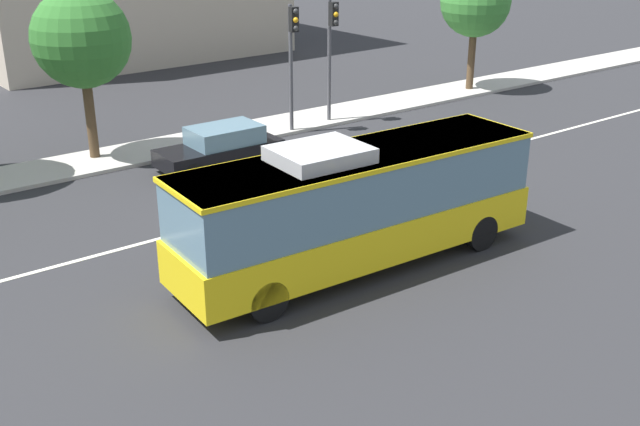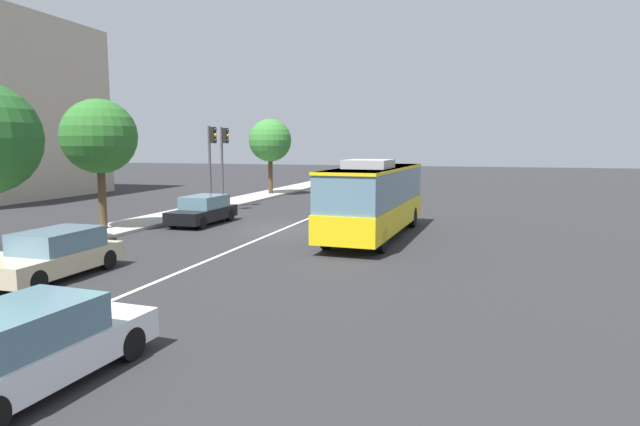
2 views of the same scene
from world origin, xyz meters
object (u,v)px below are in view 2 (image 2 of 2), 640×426
object	(u,v)px
sedan_beige	(55,254)
traffic_light_far_corner	(212,153)
transit_bus	(375,196)
sedan_black	(203,210)
traffic_light_mid_block	(224,153)
street_tree_kerbside_left	(270,141)
sedan_white	(27,347)
street_tree_kerbside_centre	(99,137)

from	to	relation	value
sedan_beige	traffic_light_far_corner	xyz separation A→B (m)	(15.90, 3.10, 2.84)
transit_bus	sedan_black	distance (m)	9.40
traffic_light_mid_block	street_tree_kerbside_left	xyz separation A→B (m)	(9.34, 0.64, 0.84)
transit_bus	traffic_light_mid_block	world-z (taller)	traffic_light_mid_block
traffic_light_far_corner	transit_bus	bearing A→B (deg)	-22.37
sedan_white	traffic_light_far_corner	distance (m)	24.00
traffic_light_mid_block	street_tree_kerbside_left	world-z (taller)	street_tree_kerbside_left
sedan_black	street_tree_kerbside_centre	world-z (taller)	street_tree_kerbside_centre
street_tree_kerbside_left	street_tree_kerbside_centre	world-z (taller)	street_tree_kerbside_centre
sedan_beige	street_tree_kerbside_left	distance (m)	27.97
traffic_light_far_corner	street_tree_kerbside_centre	world-z (taller)	street_tree_kerbside_centre
transit_bus	traffic_light_far_corner	bearing A→B (deg)	65.13
sedan_white	sedan_black	world-z (taller)	same
sedan_beige	transit_bus	bearing A→B (deg)	141.23
street_tree_kerbside_left	street_tree_kerbside_centre	bearing A→B (deg)	178.21
sedan_beige	sedan_white	bearing A→B (deg)	39.63
traffic_light_far_corner	sedan_beige	bearing A→B (deg)	-73.98
sedan_beige	street_tree_kerbside_centre	world-z (taller)	street_tree_kerbside_centre
sedan_white	street_tree_kerbside_left	xyz separation A→B (m)	(33.80, 9.44, 3.68)
sedan_black	street_tree_kerbside_left	size ratio (longest dim) A/B	0.73
sedan_beige	traffic_light_mid_block	size ratio (longest dim) A/B	0.87
sedan_beige	sedan_black	size ratio (longest dim) A/B	1.00
sedan_beige	traffic_light_mid_block	world-z (taller)	traffic_light_mid_block
transit_bus	street_tree_kerbside_left	xyz separation A→B (m)	(17.27, 12.04, 2.59)
sedan_beige	traffic_light_mid_block	distance (m)	18.63
traffic_light_mid_block	street_tree_kerbside_centre	world-z (taller)	street_tree_kerbside_centre
transit_bus	sedan_white	bearing A→B (deg)	173.54
transit_bus	sedan_black	bearing A→B (deg)	84.60
traffic_light_far_corner	street_tree_kerbside_left	xyz separation A→B (m)	(11.53, 0.95, 0.84)
sedan_beige	sedan_white	world-z (taller)	same
transit_bus	sedan_beige	bearing A→B (deg)	144.29
sedan_black	street_tree_kerbside_centre	size ratio (longest dim) A/B	0.73
sedan_black	traffic_light_mid_block	size ratio (longest dim) A/B	0.87
sedan_beige	street_tree_kerbside_left	xyz separation A→B (m)	(27.43, 4.05, 3.68)
transit_bus	traffic_light_far_corner	size ratio (longest dim) A/B	1.94
transit_bus	traffic_light_mid_block	bearing A→B (deg)	57.64
street_tree_kerbside_left	street_tree_kerbside_centre	xyz separation A→B (m)	(-19.43, 0.61, 0.04)
sedan_white	street_tree_kerbside_left	size ratio (longest dim) A/B	0.75
sedan_beige	traffic_light_mid_block	bearing A→B (deg)	-169.92
sedan_black	traffic_light_mid_block	distance (m)	7.54
street_tree_kerbside_centre	sedan_beige	bearing A→B (deg)	-149.79
street_tree_kerbside_left	sedan_beige	bearing A→B (deg)	-171.60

